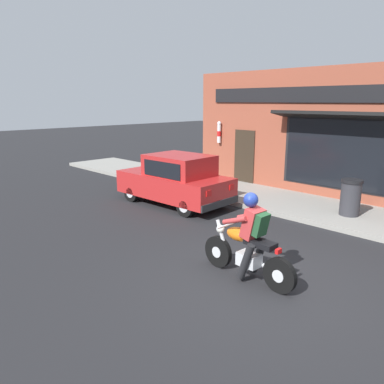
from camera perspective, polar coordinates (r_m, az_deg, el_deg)
ground_plane at (r=6.99m, az=10.40°, el=-13.31°), size 80.00×80.00×0.00m
sidewalk_curb at (r=12.32m, az=11.86°, el=-1.08°), size 2.60×22.00×0.14m
storefront_building at (r=12.98m, az=18.43°, el=8.40°), size 1.25×9.69×4.20m
motorcycle_with_rider at (r=6.79m, az=8.58°, el=-7.81°), size 0.56×2.02×1.62m
car_hatchback at (r=11.58m, az=-2.56°, el=1.80°), size 1.77×3.84×1.57m
trash_bin at (r=10.91m, az=23.01°, el=-0.74°), size 0.56×0.56×0.98m
traffic_cone at (r=14.33m, az=-0.14°, el=2.77°), size 0.36×0.36×0.60m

